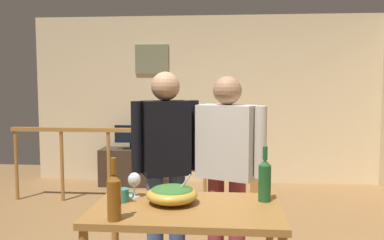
% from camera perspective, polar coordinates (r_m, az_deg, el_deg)
% --- Properties ---
extents(back_wall, '(5.28, 0.10, 2.53)m').
position_cam_1_polar(back_wall, '(6.32, 1.89, 2.84)').
color(back_wall, beige).
rests_on(back_wall, ground_plane).
extents(framed_picture, '(0.51, 0.03, 0.44)m').
position_cam_1_polar(framed_picture, '(6.36, -5.58, 8.37)').
color(framed_picture, '#717559').
extents(stair_railing, '(3.16, 0.10, 1.00)m').
position_cam_1_polar(stair_railing, '(5.18, -2.99, -4.71)').
color(stair_railing, '#9E6B33').
rests_on(stair_railing, ground_plane).
extents(tv_console, '(0.90, 0.40, 0.54)m').
position_cam_1_polar(tv_console, '(6.26, -8.42, -6.41)').
color(tv_console, '#38281E').
rests_on(tv_console, ground_plane).
extents(flat_screen_tv, '(0.45, 0.12, 0.35)m').
position_cam_1_polar(flat_screen_tv, '(6.15, -8.55, -2.04)').
color(flat_screen_tv, black).
rests_on(flat_screen_tv, tv_console).
extents(serving_table, '(1.14, 0.69, 0.79)m').
position_cam_1_polar(serving_table, '(2.55, -0.74, -13.94)').
color(serving_table, '#9E6B33').
rests_on(serving_table, ground_plane).
extents(salad_bowl, '(0.32, 0.32, 0.19)m').
position_cam_1_polar(salad_bowl, '(2.57, -2.86, -10.12)').
color(salad_bowl, gold).
rests_on(salad_bowl, serving_table).
extents(wine_glass, '(0.08, 0.08, 0.16)m').
position_cam_1_polar(wine_glass, '(2.72, -7.98, -8.29)').
color(wine_glass, silver).
rests_on(wine_glass, serving_table).
extents(wine_bottle_amber, '(0.08, 0.08, 0.34)m').
position_cam_1_polar(wine_bottle_amber, '(2.29, -10.73, -10.28)').
color(wine_bottle_amber, brown).
rests_on(wine_bottle_amber, serving_table).
extents(wine_bottle_green, '(0.08, 0.08, 0.35)m').
position_cam_1_polar(wine_bottle_green, '(2.64, 10.02, -8.08)').
color(wine_bottle_green, '#1E5628').
rests_on(wine_bottle_green, serving_table).
extents(mug_teal, '(0.12, 0.09, 0.08)m').
position_cam_1_polar(mug_teal, '(2.65, -9.63, -10.23)').
color(mug_teal, teal).
rests_on(mug_teal, serving_table).
extents(person_standing_left, '(0.50, 0.34, 1.61)m').
position_cam_1_polar(person_standing_left, '(3.23, -3.64, -5.23)').
color(person_standing_left, '#3D5684').
rests_on(person_standing_left, ground_plane).
extents(person_standing_right, '(0.58, 0.38, 1.58)m').
position_cam_1_polar(person_standing_right, '(3.20, 4.83, -5.47)').
color(person_standing_right, '#9E3842').
rests_on(person_standing_right, ground_plane).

